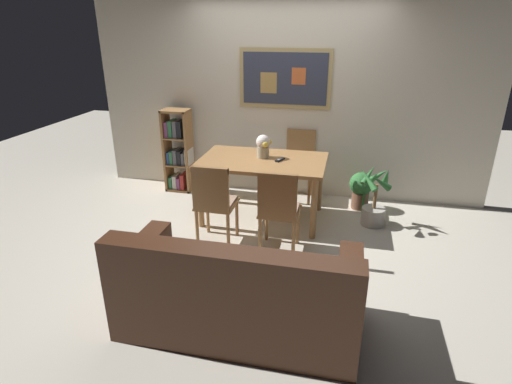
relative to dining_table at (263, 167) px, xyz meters
The scene contains 12 objects.
ground_plane 0.81m from the dining_table, 75.01° to the right, with size 12.00×12.00×0.00m, color beige.
wall_back_with_painting 1.15m from the dining_table, 82.56° to the left, with size 5.20×0.14×2.60m.
dining_table is the anchor object (origin of this frame).
dining_chair_near_left 0.84m from the dining_table, 114.94° to the right, with size 0.40×0.41×0.91m.
dining_chair_near_right 0.86m from the dining_table, 67.21° to the right, with size 0.40×0.41×0.91m.
dining_chair_far_right 0.85m from the dining_table, 66.36° to the left, with size 0.40×0.41×0.91m.
leather_couch 2.02m from the dining_table, 83.33° to the right, with size 1.80×0.84×0.84m.
bookshelf 1.49m from the dining_table, 153.77° to the left, with size 0.36×0.28×1.14m.
potted_ivy 1.34m from the dining_table, 25.52° to the left, with size 0.29×0.29×0.54m.
potted_palm 1.36m from the dining_table, ahead, with size 0.40×0.42×0.74m.
flower_vase 0.26m from the dining_table, 97.32° to the left, with size 0.18×0.18×0.27m.
tv_remote 0.23m from the dining_table, ahead, with size 0.10×0.16×0.02m.
Camera 1 is at (0.82, -4.01, 2.21)m, focal length 29.00 mm.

